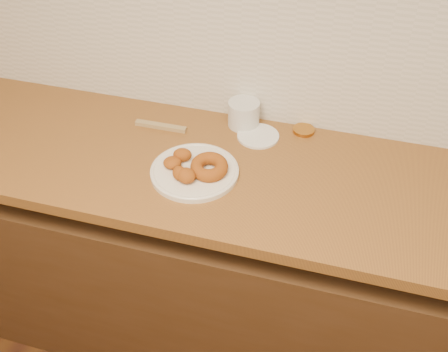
# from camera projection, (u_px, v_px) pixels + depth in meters

# --- Properties ---
(base_cabinet) EXTENTS (3.60, 0.60, 0.77)m
(base_cabinet) POSITION_uv_depth(u_px,v_px,m) (291.00, 286.00, 1.92)
(base_cabinet) COLOR #472D1A
(base_cabinet) RESTS_ON floor
(butcher_block) EXTENTS (2.30, 0.62, 0.04)m
(butcher_block) POSITION_uv_depth(u_px,v_px,m) (110.00, 150.00, 1.74)
(butcher_block) COLOR #935F23
(butcher_block) RESTS_ON base_cabinet
(backsplash) EXTENTS (3.60, 0.02, 0.60)m
(backsplash) POSITION_uv_depth(u_px,v_px,m) (330.00, 46.00, 1.61)
(backsplash) COLOR beige
(backsplash) RESTS_ON wall_back
(donut_plate) EXTENTS (0.27, 0.27, 0.02)m
(donut_plate) POSITION_uv_depth(u_px,v_px,m) (195.00, 172.00, 1.61)
(donut_plate) COLOR white
(donut_plate) RESTS_ON butcher_block
(ring_donut) EXTENTS (0.15, 0.16, 0.05)m
(ring_donut) POSITION_uv_depth(u_px,v_px,m) (209.00, 167.00, 1.58)
(ring_donut) COLOR #9D511D
(ring_donut) RESTS_ON donut_plate
(fried_dough_chunks) EXTENTS (0.14, 0.15, 0.04)m
(fried_dough_chunks) POSITION_uv_depth(u_px,v_px,m) (181.00, 167.00, 1.58)
(fried_dough_chunks) COLOR #9D511D
(fried_dough_chunks) RESTS_ON donut_plate
(plastic_tub) EXTENTS (0.14, 0.14, 0.09)m
(plastic_tub) POSITION_uv_depth(u_px,v_px,m) (244.00, 114.00, 1.79)
(plastic_tub) COLOR silver
(plastic_tub) RESTS_ON butcher_block
(tub_lid) EXTENTS (0.18, 0.18, 0.01)m
(tub_lid) POSITION_uv_depth(u_px,v_px,m) (258.00, 136.00, 1.76)
(tub_lid) COLOR white
(tub_lid) RESTS_ON butcher_block
(brass_jar_lid) EXTENTS (0.09, 0.09, 0.01)m
(brass_jar_lid) POSITION_uv_depth(u_px,v_px,m) (304.00, 130.00, 1.78)
(brass_jar_lid) COLOR #A76D26
(brass_jar_lid) RESTS_ON butcher_block
(wooden_utensil) EXTENTS (0.18, 0.02, 0.01)m
(wooden_utensil) POSITION_uv_depth(u_px,v_px,m) (161.00, 126.00, 1.80)
(wooden_utensil) COLOR #9F8454
(wooden_utensil) RESTS_ON butcher_block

